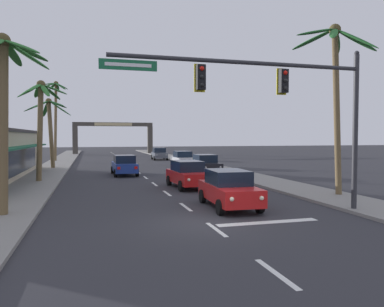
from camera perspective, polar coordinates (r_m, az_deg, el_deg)
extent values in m
plane|color=#2D2D33|center=(13.92, 2.27, -10.59)|extent=(220.00, 220.00, 0.00)
cube|color=gray|center=(35.14, 4.50, -2.52)|extent=(3.20, 110.00, 0.14)
cube|color=gray|center=(33.26, -21.71, -2.98)|extent=(3.20, 110.00, 0.14)
cube|color=silver|center=(9.19, 12.89, -17.61)|extent=(0.16, 2.00, 0.01)
cube|color=silver|center=(12.90, 3.78, -11.63)|extent=(0.16, 2.00, 0.01)
cube|color=silver|center=(16.86, -0.99, -8.26)|extent=(0.16, 2.00, 0.01)
cube|color=silver|center=(20.92, -3.89, -6.15)|extent=(0.16, 2.00, 0.01)
cube|color=silver|center=(25.04, -5.82, -4.72)|extent=(0.16, 2.00, 0.01)
cube|color=silver|center=(29.18, -7.21, -3.69)|extent=(0.16, 2.00, 0.01)
cube|color=silver|center=(33.35, -8.24, -2.92)|extent=(0.16, 2.00, 0.01)
cube|color=silver|center=(37.53, -9.05, -2.32)|extent=(0.16, 2.00, 0.01)
cube|color=silver|center=(41.72, -9.69, -1.84)|extent=(0.16, 2.00, 0.01)
cube|color=silver|center=(45.92, -10.22, -1.45)|extent=(0.16, 2.00, 0.01)
cube|color=silver|center=(50.12, -10.65, -1.12)|extent=(0.16, 2.00, 0.01)
cube|color=silver|center=(54.32, -11.02, -0.84)|extent=(0.16, 2.00, 0.01)
cube|color=silver|center=(58.53, -11.34, -0.60)|extent=(0.16, 2.00, 0.01)
cube|color=silver|center=(62.74, -11.61, -0.40)|extent=(0.16, 2.00, 0.01)
cube|color=silver|center=(66.96, -11.85, -0.22)|extent=(0.16, 2.00, 0.01)
cube|color=silver|center=(71.17, -12.06, -0.06)|extent=(0.16, 2.00, 0.01)
cube|color=silver|center=(75.39, -12.25, 0.08)|extent=(0.16, 2.00, 0.01)
cube|color=silver|center=(79.60, -12.42, 0.20)|extent=(0.16, 2.00, 0.01)
cube|color=silver|center=(14.19, 11.66, -10.37)|extent=(4.00, 0.44, 0.01)
cylinder|color=#2D2D33|center=(16.98, 23.92, 2.80)|extent=(0.22, 0.22, 6.61)
cylinder|color=#2D2D33|center=(14.59, 7.95, 13.77)|extent=(10.20, 0.16, 0.16)
sphere|color=#2D2D33|center=(17.34, 24.13, 13.98)|extent=(0.20, 0.20, 0.20)
cube|color=black|center=(15.20, 13.97, 10.82)|extent=(0.32, 0.26, 0.92)
sphere|color=red|center=(15.13, 14.25, 12.00)|extent=(0.17, 0.17, 0.17)
sphere|color=black|center=(15.08, 14.23, 10.88)|extent=(0.17, 0.17, 0.17)
sphere|color=black|center=(15.04, 14.22, 9.75)|extent=(0.17, 0.17, 0.17)
cube|color=yellow|center=(15.35, 13.66, 10.74)|extent=(0.42, 0.03, 1.04)
cube|color=black|center=(13.88, 1.37, 11.69)|extent=(0.32, 0.26, 0.92)
sphere|color=red|center=(13.80, 1.54, 13.01)|extent=(0.17, 0.17, 0.17)
sphere|color=black|center=(13.75, 1.54, 11.78)|extent=(0.17, 0.17, 0.17)
sphere|color=black|center=(13.70, 1.54, 10.54)|extent=(0.17, 0.17, 0.17)
cube|color=yellow|center=(14.04, 1.17, 11.59)|extent=(0.42, 0.03, 1.04)
cube|color=#146038|center=(13.45, -9.82, 13.34)|extent=(2.03, 0.05, 0.36)
cube|color=white|center=(13.42, -9.81, 13.36)|extent=(1.62, 0.01, 0.12)
cube|color=red|center=(16.68, 5.75, -6.03)|extent=(1.94, 4.37, 0.72)
cube|color=black|center=(16.73, 5.59, -3.65)|extent=(1.69, 2.27, 0.64)
cylinder|color=black|center=(15.74, 10.42, -7.90)|extent=(0.25, 0.65, 0.64)
cylinder|color=black|center=(15.15, 4.36, -8.28)|extent=(0.25, 0.65, 0.64)
cylinder|color=black|center=(18.34, 6.88, -6.39)|extent=(0.25, 0.65, 0.64)
cylinder|color=black|center=(17.84, 1.63, -6.63)|extent=(0.25, 0.65, 0.64)
sphere|color=#F9EFC6|center=(14.89, 10.73, -6.79)|extent=(0.18, 0.18, 0.18)
sphere|color=#F9EFC6|center=(14.44, 6.19, -7.05)|extent=(0.18, 0.18, 0.18)
cube|color=red|center=(18.90, 5.54, -4.71)|extent=(0.24, 0.07, 0.20)
cube|color=red|center=(18.53, 1.66, -4.85)|extent=(0.24, 0.07, 0.20)
cube|color=red|center=(23.07, -0.63, -3.64)|extent=(1.95, 4.38, 0.72)
cube|color=black|center=(23.15, -0.74, -1.92)|extent=(1.70, 2.27, 0.64)
cylinder|color=black|center=(22.06, 2.62, -4.86)|extent=(0.25, 0.65, 0.64)
cylinder|color=black|center=(21.52, -1.70, -5.05)|extent=(0.25, 0.65, 0.64)
cylinder|color=black|center=(24.72, 0.30, -4.06)|extent=(0.25, 0.65, 0.64)
cylinder|color=black|center=(24.24, -3.59, -4.20)|extent=(0.25, 0.65, 0.64)
sphere|color=#F9EFC6|center=(21.23, 2.73, -3.96)|extent=(0.18, 0.18, 0.18)
sphere|color=#F9EFC6|center=(20.82, -0.48, -4.08)|extent=(0.18, 0.18, 0.18)
cube|color=red|center=(25.31, -0.66, -2.86)|extent=(0.24, 0.07, 0.20)
cube|color=red|center=(24.95, -3.56, -2.94)|extent=(0.24, 0.07, 0.20)
cube|color=navy|center=(31.17, -10.43, -2.07)|extent=(1.86, 4.34, 0.72)
cube|color=black|center=(30.98, -10.41, -0.84)|extent=(1.65, 2.24, 0.64)
cylinder|color=black|center=(32.53, -12.21, -2.53)|extent=(0.24, 0.65, 0.64)
cylinder|color=black|center=(32.71, -9.19, -2.48)|extent=(0.24, 0.65, 0.64)
cylinder|color=black|center=(29.71, -11.77, -3.00)|extent=(0.24, 0.65, 0.64)
cylinder|color=black|center=(29.91, -8.48, -2.94)|extent=(0.24, 0.65, 0.64)
sphere|color=#B2B2AD|center=(33.26, -11.90, -1.66)|extent=(0.18, 0.18, 0.18)
sphere|color=#B2B2AD|center=(33.39, -9.78, -1.62)|extent=(0.18, 0.18, 0.18)
cube|color=red|center=(28.96, -11.26, -2.23)|extent=(0.24, 0.07, 0.20)
cube|color=red|center=(29.11, -8.67, -2.18)|extent=(0.24, 0.07, 0.20)
cube|color=black|center=(31.44, 2.09, -1.99)|extent=(1.83, 4.33, 0.72)
cube|color=black|center=(31.54, 2.01, -0.74)|extent=(1.64, 2.23, 0.64)
cylinder|color=black|center=(30.38, 4.41, -2.84)|extent=(0.23, 0.64, 0.64)
cylinder|color=black|center=(29.87, 1.27, -2.92)|extent=(0.23, 0.64, 0.64)
cylinder|color=black|center=(33.07, 2.82, -2.39)|extent=(0.23, 0.64, 0.64)
cylinder|color=black|center=(32.60, -0.08, -2.46)|extent=(0.23, 0.64, 0.64)
sphere|color=#B2B2AD|center=(29.56, 4.44, -2.13)|extent=(0.18, 0.18, 0.18)
sphere|color=#B2B2AD|center=(29.18, 2.13, -2.18)|extent=(0.18, 0.18, 0.18)
cube|color=red|center=(33.68, 2.12, -1.52)|extent=(0.24, 0.06, 0.20)
cube|color=red|center=(33.33, -0.05, -1.56)|extent=(0.24, 0.06, 0.20)
cube|color=silver|center=(39.21, -1.43, -1.09)|extent=(1.77, 4.30, 0.72)
cube|color=black|center=(39.32, -1.48, -0.09)|extent=(1.60, 2.20, 0.64)
cylinder|color=black|center=(38.09, 0.34, -1.74)|extent=(0.22, 0.64, 0.64)
cylinder|color=black|center=(37.66, -2.18, -1.79)|extent=(0.22, 0.64, 0.64)
cylinder|color=black|center=(40.82, -0.73, -1.45)|extent=(0.22, 0.64, 0.64)
cylinder|color=black|center=(40.42, -3.10, -1.50)|extent=(0.22, 0.64, 0.64)
sphere|color=#B2B2AD|center=(37.27, 0.30, -1.16)|extent=(0.18, 0.18, 0.18)
sphere|color=#B2B2AD|center=(36.96, -1.56, -1.19)|extent=(0.18, 0.18, 0.18)
cube|color=red|center=(41.46, -1.26, -0.76)|extent=(0.24, 0.06, 0.20)
cube|color=red|center=(41.16, -3.04, -0.78)|extent=(0.24, 0.06, 0.20)
cube|color=#4C515B|center=(51.77, -5.08, -0.22)|extent=(1.93, 4.37, 0.72)
cube|color=black|center=(51.89, -5.11, 0.54)|extent=(1.69, 2.26, 0.64)
cylinder|color=black|center=(50.52, -3.88, -0.69)|extent=(0.25, 0.65, 0.64)
cylinder|color=black|center=(50.27, -5.82, -0.72)|extent=(0.25, 0.65, 0.64)
cylinder|color=black|center=(53.32, -4.37, -0.53)|extent=(0.25, 0.65, 0.64)
cylinder|color=black|center=(53.09, -6.21, -0.55)|extent=(0.25, 0.65, 0.64)
sphere|color=#B2B2AD|center=(49.72, -4.02, -0.24)|extent=(0.18, 0.18, 0.18)
sphere|color=#B2B2AD|center=(49.54, -5.44, -0.25)|extent=(0.18, 0.18, 0.18)
cube|color=red|center=(54.00, -4.71, 0.00)|extent=(0.24, 0.07, 0.20)
cube|color=red|center=(53.82, -6.10, -0.01)|extent=(0.24, 0.07, 0.20)
cylinder|color=brown|center=(16.12, -27.26, 3.14)|extent=(0.57, 0.42, 6.83)
ellipsoid|color=#2D702D|center=(16.32, -24.22, 13.74)|extent=(1.77, 0.49, 1.17)
ellipsoid|color=#2D702D|center=(16.90, -24.22, 14.25)|extent=(1.79, 1.50, 0.67)
ellipsoid|color=#2D702D|center=(17.31, -26.04, 13.68)|extent=(0.73, 1.95, 0.81)
ellipsoid|color=#2D702D|center=(15.78, -24.96, 14.82)|extent=(1.75, 1.48, 0.81)
sphere|color=#4C4223|center=(16.52, -27.25, 15.24)|extent=(0.60, 0.60, 0.60)
cylinder|color=brown|center=(27.51, -22.47, 2.76)|extent=(0.62, 0.36, 6.73)
ellipsoid|color=#2D702D|center=(27.59, -20.54, 9.30)|extent=(1.77, 0.43, 0.80)
ellipsoid|color=#2D702D|center=(28.14, -20.99, 8.87)|extent=(1.48, 1.40, 1.07)
ellipsoid|color=#2D702D|center=(28.49, -22.71, 8.93)|extent=(0.97, 1.75, 0.91)
ellipsoid|color=#2D702D|center=(28.21, -23.68, 9.03)|extent=(1.69, 1.24, 0.86)
ellipsoid|color=#2D702D|center=(27.53, -23.89, 8.90)|extent=(1.65, 0.89, 1.13)
ellipsoid|color=#2D702D|center=(26.93, -23.11, 9.42)|extent=(0.94, 1.79, 0.81)
ellipsoid|color=#2D702D|center=(26.95, -21.80, 9.10)|extent=(1.04, 1.64, 1.11)
sphere|color=#4C4223|center=(27.73, -22.33, 9.83)|extent=(0.60, 0.60, 0.60)
cylinder|color=brown|center=(39.02, -20.98, 2.61)|extent=(0.71, 0.40, 6.66)
ellipsoid|color=#1E5123|center=(38.81, -19.77, 6.62)|extent=(2.25, 0.89, 1.57)
ellipsoid|color=#1E5123|center=(40.10, -20.03, 7.15)|extent=(1.88, 2.27, 0.65)
ellipsoid|color=#1E5123|center=(40.17, -21.65, 6.44)|extent=(1.13, 2.22, 1.57)
ellipsoid|color=#1E5123|center=(39.43, -22.95, 6.77)|extent=(2.44, 0.70, 1.21)
ellipsoid|color=#1E5123|center=(38.14, -22.27, 7.09)|extent=(1.47, 2.40, 1.00)
ellipsoid|color=#1E5123|center=(38.11, -20.29, 7.30)|extent=(1.86, 2.26, 0.78)
sphere|color=#4C4223|center=(39.19, -21.29, 7.54)|extent=(0.60, 0.60, 0.60)
cylinder|color=brown|center=(50.58, -20.35, 4.45)|extent=(0.59, 0.34, 9.99)
ellipsoid|color=#236028|center=(51.08, -19.46, 9.78)|extent=(1.59, 0.74, 0.84)
ellipsoid|color=#236028|center=(51.54, -19.68, 9.84)|extent=(1.33, 1.51, 0.61)
ellipsoid|color=#236028|center=(51.68, -20.11, 9.68)|extent=(0.59, 1.58, 0.85)
ellipsoid|color=#236028|center=(51.62, -20.70, 9.72)|extent=(1.21, 1.52, 0.78)
ellipsoid|color=#236028|center=(51.34, -21.09, 9.87)|extent=(1.65, 0.98, 0.58)
ellipsoid|color=#236028|center=(50.66, -21.13, 10.03)|extent=(1.62, 1.16, 0.48)
ellipsoid|color=#236028|center=(50.32, -20.78, 10.00)|extent=(1.10, 1.61, 0.63)
ellipsoid|color=#236028|center=(50.22, -20.10, 10.02)|extent=(0.85, 1.66, 0.63)
ellipsoid|color=#236028|center=(50.56, -19.64, 9.76)|extent=(1.46, 1.09, 1.00)
sphere|color=#4C4223|center=(51.00, -20.30, 10.13)|extent=(0.60, 0.60, 0.60)
cylinder|color=brown|center=(20.83, 21.49, 5.59)|extent=(0.73, 0.32, 8.67)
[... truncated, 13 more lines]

